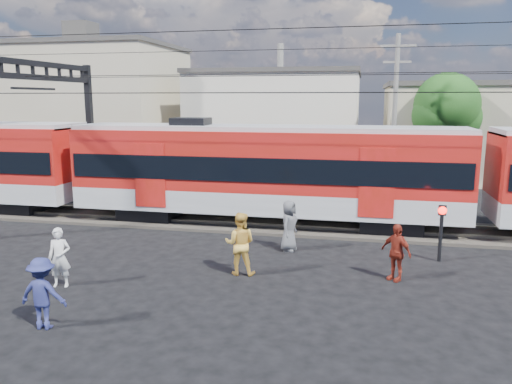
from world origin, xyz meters
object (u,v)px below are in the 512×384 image
pedestrian_a (60,257)px  pedestrian_c (43,293)px  commuter_train (270,169)px  crossing_signal (442,223)px

pedestrian_a → pedestrian_c: (1.16, -2.44, -0.00)m
commuter_train → crossing_signal: size_ratio=26.65×
commuter_train → pedestrian_a: size_ratio=29.45×
pedestrian_c → crossing_signal: size_ratio=0.90×
commuter_train → pedestrian_a: (-4.57, -8.09, -1.55)m
pedestrian_a → crossing_signal: (10.88, 4.58, 0.45)m
pedestrian_a → crossing_signal: bearing=8.4°
pedestrian_a → pedestrian_c: bearing=-79.0°
pedestrian_a → commuter_train: bearing=46.1°
pedestrian_a → crossing_signal: size_ratio=0.91×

